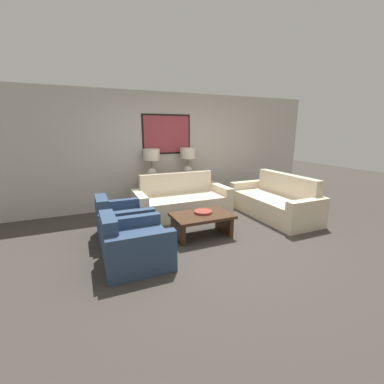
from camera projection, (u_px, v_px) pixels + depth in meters
name	position (u px, v px, depth m)	size (l,w,h in m)	color
ground_plane	(212.00, 239.00, 4.37)	(20.00, 20.00, 0.00)	#3D3833
back_wall	(166.00, 150.00, 6.17)	(8.04, 0.12, 2.65)	beige
console_table	(171.00, 192.00, 6.16)	(1.43, 0.39, 0.72)	brown
table_lamp_left	(152.00, 159.00, 5.79)	(0.37, 0.37, 0.67)	silver
table_lamp_right	(188.00, 157.00, 6.14)	(0.37, 0.37, 0.67)	silver
couch_by_back_wall	(181.00, 202.00, 5.56)	(2.02, 0.90, 0.88)	beige
couch_by_side	(274.00, 202.00, 5.50)	(0.90, 2.02, 0.88)	beige
coffee_table	(202.00, 220.00, 4.43)	(1.02, 0.67, 0.39)	#3D2616
decorative_bowl	(203.00, 212.00, 4.47)	(0.32, 0.32, 0.04)	#93382D
armchair_near_back_wall	(123.00, 222.00, 4.39)	(0.87, 0.86, 0.74)	navy
armchair_near_camera	(134.00, 246.00, 3.50)	(0.87, 0.86, 0.74)	navy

